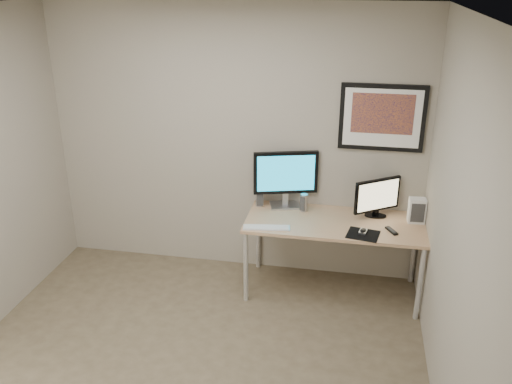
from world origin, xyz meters
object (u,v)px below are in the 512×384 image
framed_art (382,118)px  speaker_left (260,196)px  fan_unit (417,210)px  monitor_large (286,177)px  desk (334,228)px  monitor_tv (377,197)px  keyboard (266,227)px  speaker_right (304,203)px

framed_art → speaker_left: size_ratio=3.82×
speaker_left → fan_unit: size_ratio=0.87×
fan_unit → speaker_left: bearing=172.6°
framed_art → speaker_left: (-1.08, -0.12, -0.79)m
monitor_large → speaker_left: 0.32m
fan_unit → desk: bearing=-173.9°
monitor_tv → speaker_left: size_ratio=2.04×
keyboard → fan_unit: 1.36m
monitor_large → speaker_left: (-0.24, -0.03, -0.21)m
desk → framed_art: (0.35, 0.33, 0.96)m
framed_art → speaker_left: 1.35m
framed_art → monitor_large: size_ratio=1.27×
speaker_left → monitor_tv: bearing=-18.0°
desk → speaker_right: speaker_right is taller
framed_art → keyboard: bearing=-148.0°
monitor_large → framed_art: bearing=-9.6°
desk → framed_art: framed_art is taller
monitor_tv → monitor_large: bearing=140.8°
desk → keyboard: 0.64m
monitor_large → speaker_left: monitor_large is taller
desk → speaker_right: size_ratio=9.53×
speaker_left → speaker_right: 0.43m
speaker_right → keyboard: size_ratio=0.41×
monitor_large → monitor_tv: size_ratio=1.48×
desk → fan_unit: size_ratio=7.09×
monitor_tv → speaker_left: (-1.09, 0.04, -0.10)m
monitor_tv → fan_unit: 0.37m
speaker_left → speaker_right: bearing=-21.0°
monitor_tv → speaker_left: bearing=143.1°
desk → speaker_right: 0.38m
desk → framed_art: bearing=43.5°
monitor_tv → keyboard: size_ratio=0.97×
speaker_right → speaker_left: bearing=-165.8°
desk → speaker_left: speaker_left is taller
monitor_large → keyboard: bearing=-116.7°
desk → fan_unit: fan_unit is taller
speaker_left → desk: bearing=-32.2°
monitor_large → speaker_right: 0.30m
fan_unit → keyboard: bearing=-167.6°
speaker_right → fan_unit: size_ratio=0.74×
framed_art → monitor_tv: bearing=-85.7°
keyboard → framed_art: bearing=24.0°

